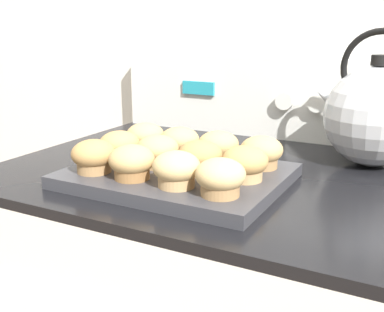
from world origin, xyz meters
TOP-DOWN VIEW (x-y plane):
  - wall_back at (0.00, 0.70)m, footprint 8.00×0.05m
  - control_panel at (0.00, 0.64)m, footprint 0.76×0.07m
  - muffin_pan at (-0.01, 0.22)m, footprint 0.37×0.28m
  - muffin_r0_c0 at (-0.13, 0.15)m, footprint 0.08×0.08m
  - muffin_r0_c1 at (-0.05, 0.15)m, footprint 0.08×0.08m
  - muffin_r0_c2 at (0.03, 0.15)m, footprint 0.08×0.08m
  - muffin_r0_c3 at (0.11, 0.14)m, footprint 0.08×0.08m
  - muffin_r1_c0 at (-0.13, 0.22)m, footprint 0.08×0.08m
  - muffin_r1_c1 at (-0.05, 0.23)m, footprint 0.08×0.08m
  - muffin_r1_c2 at (0.03, 0.23)m, footprint 0.08×0.08m
  - muffin_r1_c3 at (0.11, 0.23)m, footprint 0.08×0.08m
  - muffin_r2_c0 at (-0.13, 0.31)m, footprint 0.08×0.08m
  - muffin_r2_c1 at (-0.05, 0.31)m, footprint 0.08×0.08m
  - muffin_r2_c2 at (0.03, 0.31)m, footprint 0.08×0.08m
  - muffin_r2_c3 at (0.11, 0.31)m, footprint 0.08×0.08m
  - tea_kettle at (0.27, 0.50)m, footprint 0.23×0.19m

SIDE VIEW (x-z plane):
  - muffin_pan at x=-0.01m, z-range 0.92..0.95m
  - muffin_r0_c0 at x=-0.13m, z-range 0.95..1.00m
  - muffin_r0_c1 at x=-0.05m, z-range 0.95..1.00m
  - muffin_r0_c2 at x=0.03m, z-range 0.95..1.00m
  - muffin_r0_c3 at x=0.11m, z-range 0.95..1.00m
  - muffin_r1_c0 at x=-0.13m, z-range 0.95..1.00m
  - muffin_r1_c1 at x=-0.05m, z-range 0.95..1.00m
  - muffin_r1_c2 at x=0.03m, z-range 0.95..1.00m
  - muffin_r1_c3 at x=0.11m, z-range 0.95..1.00m
  - muffin_r2_c0 at x=-0.13m, z-range 0.95..1.00m
  - muffin_r2_c1 at x=-0.05m, z-range 0.95..1.00m
  - muffin_r2_c2 at x=0.03m, z-range 0.95..1.00m
  - muffin_r2_c3 at x=0.11m, z-range 0.95..1.00m
  - control_panel at x=0.00m, z-range 0.92..1.12m
  - tea_kettle at x=0.27m, z-range 0.89..1.16m
  - wall_back at x=0.00m, z-range 0.00..2.40m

